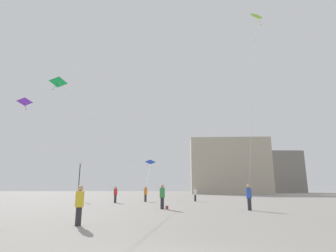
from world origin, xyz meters
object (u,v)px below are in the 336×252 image
Objects in this scene: person_in_orange at (146,193)px; person_in_green at (162,195)px; lamppost_east at (80,174)px; building_centre_hall at (265,173)px; kite_violet_delta at (28,105)px; handbag_beside_flyer at (167,207)px; kite_emerald_delta at (61,85)px; person_in_white at (195,194)px; person_in_yellow at (79,203)px; kite_cobalt_delta at (150,162)px; person_in_blue at (249,196)px; building_left_hall at (229,166)px; person_in_red at (115,194)px; kite_lime_diamond at (257,18)px.

person_in_green is at bearing 9.08° from person_in_orange.
lamppost_east reaches higher than person_in_orange.
person_in_green is 86.70m from building_centre_hall.
handbag_beside_flyer is (13.55, -3.70, -9.28)m from kite_violet_delta.
person_in_white is at bearing 44.15° from kite_emerald_delta.
kite_violet_delta is at bearing -27.17° from person_in_yellow.
person_in_green is at bearing -51.66° from lamppost_east.
kite_violet_delta is (-10.69, -17.63, 3.88)m from kite_cobalt_delta.
person_in_yellow is 0.07× the size of building_centre_hall.
person_in_green is at bearing -3.10° from kite_emerald_delta.
person_in_blue is at bearing 110.74° from person_in_green.
person_in_white is 0.15× the size of kite_cobalt_delta.
building_left_hall is at bearing -47.09° from person_in_blue.
person_in_orange is 0.17× the size of kite_cobalt_delta.
person_in_white is 0.17× the size of kite_emerald_delta.
kite_emerald_delta is 0.42× the size of building_centre_hall.
kite_emerald_delta is 5.59m from kite_violet_delta.
person_in_orange is at bearing -16.93° from lamppost_east.
person_in_white is at bearing 75.13° from handbag_beside_flyer.
person_in_yellow is 18.53m from kite_violet_delta.
person_in_red is at bearing -57.81° from person_in_yellow.
lamppost_east reaches higher than person_in_blue.
building_left_hall reaches higher than person_in_red.
person_in_green reaches higher than person_in_white.
lamppost_east is at bearing -124.34° from building_left_hall.
kite_emerald_delta reaches higher than kite_cobalt_delta.
person_in_red is 15.36m from person_in_blue.
person_in_orange is 49.06m from building_left_hall.
person_in_white is 5.19× the size of handbag_beside_flyer.
building_centre_hall is (37.94, 57.46, 1.63)m from kite_cobalt_delta.
person_in_yellow is 17.64m from kite_lime_diamond.
kite_cobalt_delta is at bearing -123.43° from building_centre_hall.
person_in_orange is 0.20× the size of kite_violet_delta.
building_centre_hall is 71.48× the size of handbag_beside_flyer.
building_centre_hall reaches higher than person_in_blue.
kite_violet_delta is 16.83m from handbag_beside_flyer.
kite_lime_diamond is at bearing -27.54° from handbag_beside_flyer.
person_in_white is 0.93× the size of person_in_orange.
person_in_yellow is at bearing -5.00° from person_in_orange.
kite_violet_delta is at bearing 160.43° from kite_lime_diamond.
building_left_hall is at bearing -3.23° from person_in_red.
handbag_beside_flyer is (-6.73, 3.51, -13.79)m from kite_lime_diamond.
lamppost_east is (-2.33, 13.55, -6.81)m from kite_emerald_delta.
kite_emerald_delta is at bearing -115.34° from building_left_hall.
building_centre_hall is at bearing 148.57° from person_in_orange.
kite_violet_delta is 27.30× the size of handbag_beside_flyer.
kite_lime_diamond is at bearing 30.12° from person_in_orange.
kite_emerald_delta is at bearing -35.00° from person_in_yellow.
kite_emerald_delta is (-6.49, -10.86, 9.17)m from person_in_orange.
person_in_green is 1.02× the size of person_in_orange.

